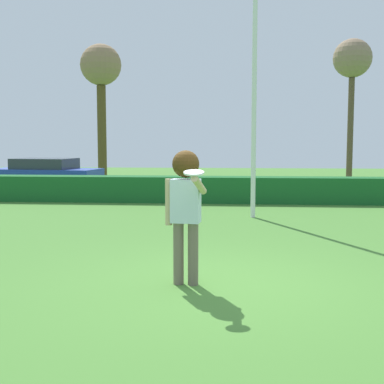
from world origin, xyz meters
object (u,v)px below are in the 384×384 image
parked_car_blue (45,173)px  frisbee (194,173)px  maple_tree (352,63)px  lamppost (254,68)px  oak_tree (101,72)px  person (186,198)px

parked_car_blue → frisbee: bearing=-62.6°
parked_car_blue → maple_tree: maple_tree is taller
lamppost → parked_car_blue: (-7.77, 6.39, -3.02)m
maple_tree → oak_tree: bearing=179.4°
parked_car_blue → person: bearing=-62.2°
frisbee → maple_tree: bearing=72.4°
oak_tree → maple_tree: bearing=-0.6°
parked_car_blue → maple_tree: (12.61, 5.20, 4.78)m
lamppost → oak_tree: size_ratio=1.04×
oak_tree → maple_tree: size_ratio=0.99×
person → frisbee: person is taller
frisbee → lamppost: (0.96, 6.74, 2.17)m
frisbee → parked_car_blue: size_ratio=0.06×
person → maple_tree: 19.30m
oak_tree → frisbee: bearing=-72.2°
oak_tree → maple_tree: (11.73, -0.12, 0.26)m
person → lamppost: 6.85m
frisbee → parked_car_blue: 14.82m
frisbee → person: bearing=107.1°
frisbee → maple_tree: maple_tree is taller
frisbee → oak_tree: oak_tree is taller
frisbee → lamppost: bearing=81.9°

